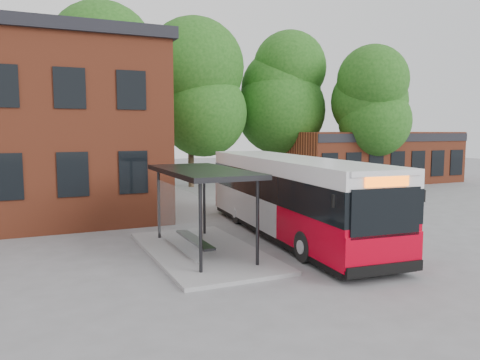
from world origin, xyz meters
name	(u,v)px	position (x,y,z in m)	size (l,w,h in m)	color
ground	(301,235)	(0.00, 0.00, 0.00)	(100.00, 100.00, 0.00)	slate
shop_row	(371,157)	(15.00, 14.00, 2.00)	(14.00, 6.20, 4.00)	brown
bus_shelter	(203,211)	(-4.50, -1.00, 1.45)	(3.60, 7.00, 2.90)	black
bike_rail	(341,189)	(9.28, 10.00, 0.19)	(5.20, 0.10, 0.38)	black
tree_0	(92,109)	(-6.00, 16.00, 5.50)	(7.92, 7.92, 11.00)	#1B4A13
tree_1	(191,116)	(1.00, 17.00, 5.20)	(7.92, 7.92, 10.40)	#1B4A13
tree_2	(282,112)	(8.00, 16.00, 5.50)	(7.92, 7.92, 11.00)	#1B4A13
tree_3	(368,123)	(13.00, 12.00, 4.64)	(7.04, 7.04, 9.28)	#1B4A13
city_bus	(290,197)	(-0.52, 0.05, 1.55)	(2.60, 12.19, 3.10)	#B60015
bicycle_0	(310,189)	(6.28, 9.20, 0.48)	(0.64, 1.83, 0.96)	black
bicycle_1	(313,185)	(7.20, 10.22, 0.53)	(0.50, 1.76, 1.06)	#0B331A
bicycle_2	(321,185)	(8.05, 10.58, 0.48)	(0.64, 1.84, 0.97)	#0E4428
bicycle_3	(329,184)	(8.83, 10.78, 0.50)	(0.47, 1.67, 1.01)	black
bicycle_4	(347,185)	(9.95, 10.30, 0.41)	(0.54, 1.56, 0.82)	black
bicycle_5	(355,183)	(11.00, 10.79, 0.47)	(0.44, 1.57, 0.94)	#22232D
bicycle_6	(369,185)	(11.53, 9.94, 0.40)	(0.53, 1.53, 0.80)	black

